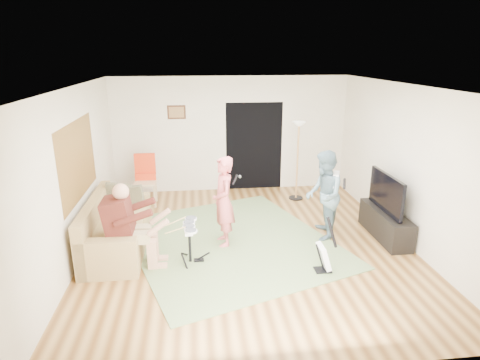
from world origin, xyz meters
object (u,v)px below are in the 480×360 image
drum_kit (190,245)px  guitarist (324,195)px  guitar_spare (324,256)px  dining_chair (146,187)px  television (386,193)px  singer (223,202)px  tv_cabinet (385,224)px  torchiere_lamp (298,147)px  sofa (113,232)px

drum_kit → guitarist: (2.36, 0.66, 0.50)m
guitar_spare → dining_chair: size_ratio=0.81×
drum_kit → television: (3.45, 0.53, 0.55)m
singer → drum_kit: bearing=-52.4°
dining_chair → television: 4.94m
guitar_spare → television: size_ratio=0.76×
drum_kit → television: television is taller
singer → television: size_ratio=1.33×
dining_chair → tv_cabinet: size_ratio=0.79×
guitarist → torchiere_lamp: (0.04, 2.00, 0.42)m
sofa → television: bearing=-1.5°
guitarist → tv_cabinet: guitarist is taller
torchiere_lamp → television: 2.41m
guitarist → tv_cabinet: (1.14, -0.14, -0.55)m
drum_kit → guitar_spare: bearing=-14.5°
sofa → singer: size_ratio=1.38×
sofa → singer: singer is taller
drum_kit → tv_cabinet: drum_kit is taller
guitar_spare → dining_chair: dining_chair is taller
guitar_spare → tv_cabinet: 1.81m
sofa → torchiere_lamp: (3.70, 2.01, 0.92)m
drum_kit → dining_chair: (-0.96, 2.71, 0.10)m
guitarist → television: size_ratio=1.35×
guitarist → dining_chair: size_ratio=1.44×
drum_kit → guitar_spare: 2.09m
dining_chair → television: (4.41, -2.18, 0.46)m
drum_kit → dining_chair: size_ratio=0.61×
singer → torchiere_lamp: torchiere_lamp is taller
guitarist → television: 1.10m
torchiere_lamp → tv_cabinet: torchiere_lamp is taller
torchiere_lamp → dining_chair: (-3.36, 0.04, -0.82)m
television → dining_chair: bearing=153.7°
guitarist → singer: bearing=-74.9°
singer → guitar_spare: singer is taller
singer → guitarist: size_ratio=0.98×
sofa → tv_cabinet: bearing=-1.5°
sofa → guitar_spare: (3.32, -1.17, -0.03)m
guitar_spare → singer: bearing=142.2°
television → torchiere_lamp: bearing=116.1°
sofa → singer: bearing=-1.8°
television → guitarist: bearing=172.8°
television → drum_kit: bearing=-171.3°
sofa → tv_cabinet: size_ratio=1.55×
sofa → tv_cabinet: 4.80m
sofa → dining_chair: bearing=80.7°
singer → dining_chair: (-1.54, 2.12, -0.39)m
drum_kit → dining_chair: bearing=109.5°
torchiere_lamp → television: torchiere_lamp is taller
guitar_spare → torchiere_lamp: (0.38, 3.19, 0.96)m
torchiere_lamp → tv_cabinet: bearing=-62.8°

